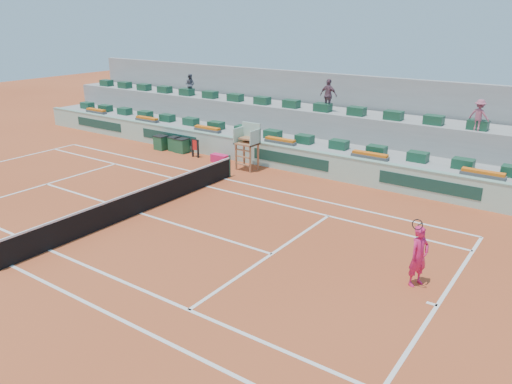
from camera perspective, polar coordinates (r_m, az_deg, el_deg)
ground at (r=20.77m, az=-13.12°, el=-2.37°), size 90.00×90.00×0.00m
seating_tier_lower at (r=28.42m, az=2.90°, el=5.35°), size 36.00×4.00×1.20m
seating_tier_upper at (r=29.59m, az=4.60°, el=7.27°), size 36.00×2.40×2.60m
stadium_back_wall at (r=30.78m, az=6.18°, el=9.41°), size 36.00×0.40×4.40m
player_bag at (r=27.22m, az=-4.16°, el=3.84°), size 0.99×0.44×0.44m
spectator_left at (r=33.57m, az=-7.55°, el=12.08°), size 0.78×0.68×1.37m
spectator_mid at (r=27.74m, az=8.28°, el=10.88°), size 1.06×0.52×1.75m
spectator_right at (r=24.93m, az=24.15°, el=8.03°), size 1.01×0.71×1.42m
court_lines at (r=20.77m, az=-13.12°, el=-2.35°), size 23.89×11.09×0.01m
tennis_net at (r=20.58m, az=-13.23°, el=-1.01°), size 0.10×11.97×1.10m
advertising_hoarding at (r=26.62m, az=0.41°, el=4.46°), size 36.00×0.34×1.26m
umpire_chair at (r=25.61m, az=-0.91°, el=5.95°), size 1.10×0.90×2.40m
seat_row_lower at (r=27.49m, az=1.92°, el=6.63°), size 32.90×0.60×0.44m
seat_row_upper at (r=28.80m, az=4.06°, el=10.03°), size 32.90×0.60×0.44m
flower_planters at (r=27.71m, az=-1.60°, el=6.55°), size 26.80×0.36×0.28m
drink_cooler_a at (r=29.42m, az=-8.50°, el=5.29°), size 0.76×0.66×0.84m
drink_cooler_b at (r=29.84m, az=-9.26°, el=5.45°), size 0.67×0.58×0.84m
drink_cooler_c at (r=30.29m, az=-10.82°, el=5.57°), size 0.73×0.63×0.84m
towel_rack at (r=28.27m, az=-6.97°, el=5.16°), size 0.53×0.09×1.03m
tennis_player at (r=15.44m, az=18.11°, el=-6.96°), size 0.68×0.96×2.28m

